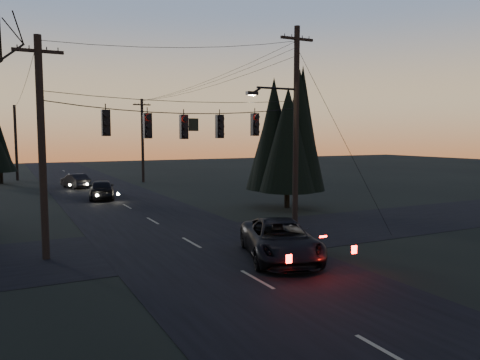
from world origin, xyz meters
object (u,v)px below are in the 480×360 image
evergreen_right (287,138)px  sedan_oncoming_a (102,189)px  utility_pole_right (295,232)px  utility_pole_far_r (143,182)px  sedan_oncoming_b (75,181)px  utility_pole_left (46,259)px  suv_near (280,240)px  utility_pole_far_l (18,180)px

evergreen_right → sedan_oncoming_a: (-10.18, 9.81, -3.88)m
utility_pole_right → utility_pole_far_r: (0.00, 28.00, 0.00)m
utility_pole_far_r → sedan_oncoming_b: 7.49m
evergreen_right → sedan_oncoming_a: 14.66m
utility_pole_left → evergreen_right: bearing=23.8°
utility_pole_right → utility_pole_far_r: size_ratio=1.18×
utility_pole_right → evergreen_right: (3.88, 6.79, 4.64)m
evergreen_right → suv_near: bearing=-123.8°
utility_pole_right → utility_pole_left: 11.50m
sedan_oncoming_b → utility_pole_far_r: bearing=-174.2°
utility_pole_left → suv_near: (8.07, -4.13, 0.75)m
utility_pole_right → sedan_oncoming_a: bearing=110.8°
utility_pole_right → evergreen_right: bearing=60.2°
utility_pole_far_l → evergreen_right: evergreen_right is taller
utility_pole_left → sedan_oncoming_b: utility_pole_left is taller
utility_pole_far_l → utility_pole_left: bearing=-90.0°
utility_pole_left → utility_pole_right: bearing=0.0°
utility_pole_left → utility_pole_far_l: utility_pole_left is taller
utility_pole_left → utility_pole_far_l: (0.00, 36.00, 0.00)m
utility_pole_far_r → sedan_oncoming_a: (-6.30, -11.40, 0.75)m
sedan_oncoming_a → sedan_oncoming_b: sedan_oncoming_a is taller
utility_pole_right → suv_near: 5.42m
utility_pole_far_r → suv_near: (-3.43, -32.13, 0.75)m
utility_pole_far_r → sedan_oncoming_b: (-7.01, -2.57, 0.64)m
utility_pole_left → sedan_oncoming_a: (5.20, 16.60, 0.75)m
utility_pole_far_r → evergreen_right: (3.88, -21.21, 4.64)m
suv_near → utility_pole_right: bearing=69.4°
utility_pole_far_r → evergreen_right: evergreen_right is taller
utility_pole_left → evergreen_right: (15.38, 6.79, 4.64)m
utility_pole_right → sedan_oncoming_b: (-7.01, 25.43, 0.64)m
suv_near → utility_pole_left: bearing=172.1°
utility_pole_right → utility_pole_far_r: bearing=90.0°
utility_pole_far_l → evergreen_right: bearing=-62.2°
utility_pole_left → suv_near: bearing=-27.1°
utility_pole_right → sedan_oncoming_b: bearing=105.4°
utility_pole_far_r → sedan_oncoming_b: utility_pole_far_r is taller
utility_pole_far_r → utility_pole_far_l: bearing=145.2°
utility_pole_left → sedan_oncoming_b: 25.83m
utility_pole_left → sedan_oncoming_a: bearing=72.6°
evergreen_right → suv_near: size_ratio=1.50×
evergreen_right → sedan_oncoming_b: 21.96m
evergreen_right → utility_pole_far_r: bearing=100.4°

